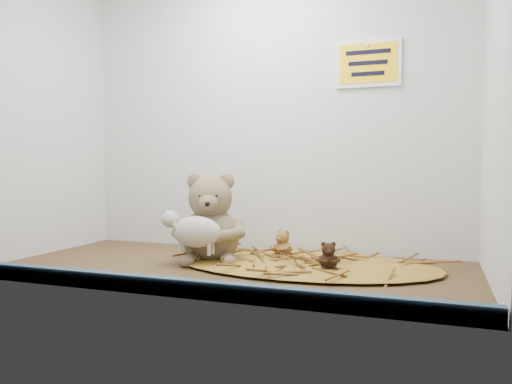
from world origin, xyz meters
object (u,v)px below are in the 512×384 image
(main_teddy, at_px, (211,217))
(mini_teddy_brown, at_px, (328,254))
(toy_lamb, at_px, (196,232))
(mini_teddy_tan, at_px, (283,242))

(main_teddy, bearing_deg, mini_teddy_brown, -26.74)
(main_teddy, relative_size, mini_teddy_brown, 3.63)
(toy_lamb, distance_m, mini_teddy_brown, 0.34)
(mini_teddy_brown, bearing_deg, mini_teddy_tan, 122.70)
(mini_teddy_brown, bearing_deg, main_teddy, 153.81)
(toy_lamb, bearing_deg, mini_teddy_tan, 41.77)
(main_teddy, distance_m, toy_lamb, 0.09)
(toy_lamb, height_order, mini_teddy_tan, toy_lamb)
(mini_teddy_tan, bearing_deg, main_teddy, -131.44)
(toy_lamb, relative_size, mini_teddy_tan, 2.36)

